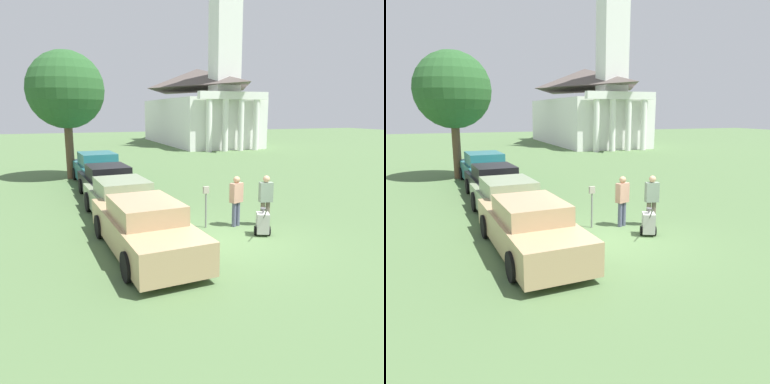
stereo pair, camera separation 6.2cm
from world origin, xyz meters
The scene contains 11 objects.
ground_plane centered at (0.00, 0.00, 0.00)m, with size 120.00×120.00×0.00m, color #517042.
parked_car_tan centered at (-2.35, -0.10, 0.68)m, with size 2.16×5.26×1.44m.
parked_car_sage centered at (-2.35, 3.19, 0.67)m, with size 2.20×4.94×1.42m.
parked_car_black centered at (-2.35, 6.53, 0.67)m, with size 2.18×4.90×1.45m.
parked_car_teal centered at (-2.35, 10.18, 0.73)m, with size 2.29×5.30×1.61m.
parking_meter centered at (-0.01, 1.30, 0.94)m, with size 0.18×0.09×1.34m.
person_worker centered at (0.96, 1.11, 0.93)m, with size 0.47×0.35×1.64m.
person_supervisor centered at (1.86, 0.81, 0.94)m, with size 0.46×0.30×1.65m.
equipment_cart centered at (1.29, 0.00, 0.39)m, with size 0.59×0.98×1.00m.
church centered at (11.60, 31.15, 5.13)m, with size 8.32×18.62×24.79m.
shade_tree centered at (-3.54, 12.30, 4.75)m, with size 4.08×4.08×6.82m.
Camera 1 is at (-4.45, -9.31, 3.64)m, focal length 35.00 mm.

